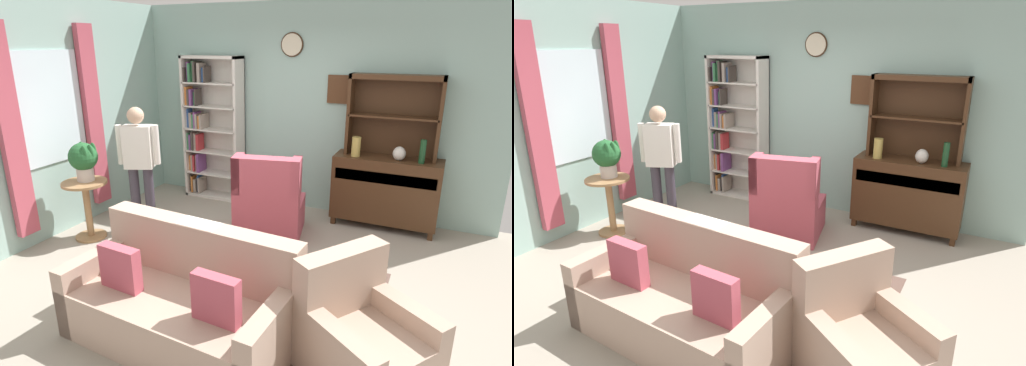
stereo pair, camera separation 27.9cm
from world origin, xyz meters
The scene contains 18 objects.
ground_plane centered at (0.00, 0.00, -0.01)m, with size 5.40×4.60×0.02m, color #9E9384.
wall_back centered at (0.00, 2.13, 1.41)m, with size 5.00×0.09×2.80m.
wall_left centered at (-2.52, 0.01, 1.40)m, with size 0.16×4.20×2.80m.
area_rug centered at (0.20, -0.30, 0.00)m, with size 2.46×1.91×0.01m, color brown.
bookshelf centered at (-1.48, 1.94, 1.06)m, with size 0.90×0.30×2.10m.
sideboard centered at (1.14, 1.86, 0.51)m, with size 1.30×0.45×0.92m.
sideboard_hutch centered at (1.14, 1.97, 1.56)m, with size 1.10×0.26×1.00m.
vase_tall centered at (0.75, 1.78, 1.04)m, with size 0.11×0.11×0.24m, color tan.
vase_round centered at (1.27, 1.79, 1.01)m, with size 0.15×0.15×0.17m, color beige.
bottle_wine centered at (1.53, 1.77, 1.06)m, with size 0.07×0.07×0.28m, color #194223.
couch_floral centered at (0.03, -1.06, 0.31)m, with size 1.85×0.96×0.90m.
armchair_floral centered at (1.42, -0.86, 0.29)m, with size 1.07×1.06×0.88m.
wingback_chair centered at (-0.09, 0.99, 0.38)m, with size 0.93×0.95×1.05m.
plant_stand centered at (-2.05, 0.02, 0.44)m, with size 0.52×0.52×0.72m.
potted_plant_large centered at (-2.06, 0.06, 0.99)m, with size 0.33×0.33×0.46m.
person_reading centered at (-1.61, 0.50, 0.91)m, with size 0.51×0.32×1.56m.
coffee_table centered at (0.23, -0.33, 0.35)m, with size 0.80×0.50×0.42m.
book_stack centered at (0.11, -0.24, 0.47)m, with size 0.21×0.15×0.10m.
Camera 2 is at (2.03, -3.30, 2.29)m, focal length 29.71 mm.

